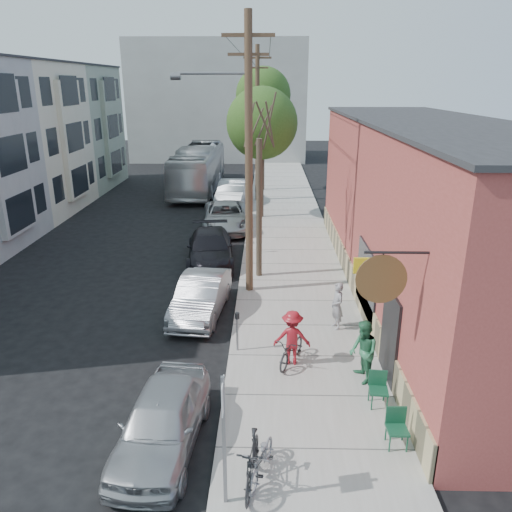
{
  "coord_description": "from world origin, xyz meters",
  "views": [
    {
      "loc": [
        3.1,
        -13.09,
        7.84
      ],
      "look_at": [
        2.71,
        5.13,
        1.5
      ],
      "focal_mm": 35.0,
      "sensor_mm": 36.0,
      "label": 1
    }
  ],
  "objects_px": {
    "sign_post": "(224,429)",
    "patio_chair_a": "(379,390)",
    "utility_pole_near": "(247,154)",
    "cyclist": "(292,338)",
    "car_3": "(226,216)",
    "parking_meter_near": "(237,325)",
    "parked_bike_a": "(252,462)",
    "patron_green": "(363,352)",
    "parked_bike_b": "(262,460)",
    "tree_leafy_far": "(263,95)",
    "patron_grey": "(337,306)",
    "parking_meter_far": "(248,236)",
    "tree_bare": "(259,210)",
    "patio_chair_b": "(397,429)",
    "bus": "(198,169)",
    "car_1": "(201,296)",
    "tree_leafy_mid": "(262,123)",
    "car_2": "(210,248)",
    "car_0": "(162,421)",
    "car_4": "(232,193)"
  },
  "relations": [
    {
      "from": "car_4",
      "to": "bus",
      "type": "relative_size",
      "value": 0.43
    },
    {
      "from": "car_0",
      "to": "bus",
      "type": "height_order",
      "value": "bus"
    },
    {
      "from": "parking_meter_far",
      "to": "bus",
      "type": "height_order",
      "value": "bus"
    },
    {
      "from": "tree_leafy_mid",
      "to": "patron_green",
      "type": "height_order",
      "value": "tree_leafy_mid"
    },
    {
      "from": "patron_green",
      "to": "parked_bike_b",
      "type": "xyz_separation_m",
      "value": [
        -2.68,
        -3.56,
        -0.47
      ]
    },
    {
      "from": "patron_grey",
      "to": "car_4",
      "type": "height_order",
      "value": "patron_grey"
    },
    {
      "from": "car_1",
      "to": "parking_meter_far",
      "type": "bearing_deg",
      "value": 82.91
    },
    {
      "from": "patio_chair_b",
      "to": "cyclist",
      "type": "bearing_deg",
      "value": 120.55
    },
    {
      "from": "utility_pole_near",
      "to": "parked_bike_b",
      "type": "relative_size",
      "value": 6.53
    },
    {
      "from": "sign_post",
      "to": "patio_chair_a",
      "type": "relative_size",
      "value": 3.18
    },
    {
      "from": "utility_pole_near",
      "to": "patio_chair_b",
      "type": "distance_m",
      "value": 10.75
    },
    {
      "from": "sign_post",
      "to": "parking_meter_near",
      "type": "bearing_deg",
      "value": 90.99
    },
    {
      "from": "car_0",
      "to": "car_4",
      "type": "relative_size",
      "value": 0.8
    },
    {
      "from": "patio_chair_a",
      "to": "car_1",
      "type": "xyz_separation_m",
      "value": [
        -5.13,
        5.43,
        0.11
      ]
    },
    {
      "from": "car_2",
      "to": "tree_leafy_mid",
      "type": "bearing_deg",
      "value": 68.29
    },
    {
      "from": "sign_post",
      "to": "parked_bike_b",
      "type": "bearing_deg",
      "value": 44.78
    },
    {
      "from": "patio_chair_b",
      "to": "car_0",
      "type": "xyz_separation_m",
      "value": [
        -5.23,
        0.04,
        0.11
      ]
    },
    {
      "from": "parking_meter_far",
      "to": "parked_bike_b",
      "type": "xyz_separation_m",
      "value": [
        0.79,
        -14.29,
        -0.43
      ]
    },
    {
      "from": "utility_pole_near",
      "to": "parked_bike_b",
      "type": "distance_m",
      "value": 11.0
    },
    {
      "from": "tree_bare",
      "to": "patio_chair_a",
      "type": "bearing_deg",
      "value": -70.7
    },
    {
      "from": "car_0",
      "to": "tree_leafy_mid",
      "type": "bearing_deg",
      "value": 88.93
    },
    {
      "from": "sign_post",
      "to": "car_3",
      "type": "bearing_deg",
      "value": 94.52
    },
    {
      "from": "car_2",
      "to": "tree_bare",
      "type": "bearing_deg",
      "value": -45.0
    },
    {
      "from": "parking_meter_near",
      "to": "patio_chair_b",
      "type": "xyz_separation_m",
      "value": [
        3.78,
        -4.16,
        -0.39
      ]
    },
    {
      "from": "parked_bike_a",
      "to": "car_2",
      "type": "xyz_separation_m",
      "value": [
        -2.3,
        13.43,
        0.04
      ]
    },
    {
      "from": "car_4",
      "to": "sign_post",
      "type": "bearing_deg",
      "value": -82.79
    },
    {
      "from": "tree_leafy_far",
      "to": "patron_grey",
      "type": "height_order",
      "value": "tree_leafy_far"
    },
    {
      "from": "sign_post",
      "to": "parked_bike_a",
      "type": "relative_size",
      "value": 1.58
    },
    {
      "from": "patio_chair_b",
      "to": "patron_green",
      "type": "height_order",
      "value": "patron_green"
    },
    {
      "from": "patron_grey",
      "to": "car_3",
      "type": "distance_m",
      "value": 13.11
    },
    {
      "from": "patio_chair_b",
      "to": "bus",
      "type": "height_order",
      "value": "bus"
    },
    {
      "from": "tree_leafy_far",
      "to": "patron_grey",
      "type": "relative_size",
      "value": 5.53
    },
    {
      "from": "parking_meter_far",
      "to": "tree_bare",
      "type": "height_order",
      "value": "tree_bare"
    },
    {
      "from": "parking_meter_near",
      "to": "parked_bike_a",
      "type": "distance_m",
      "value": 5.37
    },
    {
      "from": "sign_post",
      "to": "car_3",
      "type": "relative_size",
      "value": 0.52
    },
    {
      "from": "car_4",
      "to": "bus",
      "type": "distance_m",
      "value": 5.87
    },
    {
      "from": "sign_post",
      "to": "utility_pole_near",
      "type": "xyz_separation_m",
      "value": [
        0.04,
        10.54,
        3.58
      ]
    },
    {
      "from": "patio_chair_b",
      "to": "tree_leafy_far",
      "type": "bearing_deg",
      "value": 94.89
    },
    {
      "from": "tree_bare",
      "to": "car_3",
      "type": "xyz_separation_m",
      "value": [
        -2.0,
        7.5,
        -2.24
      ]
    },
    {
      "from": "utility_pole_near",
      "to": "cyclist",
      "type": "relative_size",
      "value": 6.09
    },
    {
      "from": "sign_post",
      "to": "bus",
      "type": "distance_m",
      "value": 30.67
    },
    {
      "from": "patio_chair_a",
      "to": "car_1",
      "type": "relative_size",
      "value": 0.21
    },
    {
      "from": "patio_chair_a",
      "to": "bus",
      "type": "height_order",
      "value": "bus"
    },
    {
      "from": "utility_pole_near",
      "to": "car_1",
      "type": "distance_m",
      "value": 5.35
    },
    {
      "from": "car_1",
      "to": "tree_leafy_mid",
      "type": "bearing_deg",
      "value": 87.11
    },
    {
      "from": "sign_post",
      "to": "car_3",
      "type": "xyz_separation_m",
      "value": [
        -1.55,
        19.59,
        -1.09
      ]
    },
    {
      "from": "parking_meter_far",
      "to": "tree_leafy_far",
      "type": "height_order",
      "value": "tree_leafy_far"
    },
    {
      "from": "utility_pole_near",
      "to": "cyclist",
      "type": "xyz_separation_m",
      "value": [
        1.47,
        -5.43,
        -4.44
      ]
    },
    {
      "from": "patio_chair_b",
      "to": "patio_chair_a",
      "type": "bearing_deg",
      "value": 92.19
    },
    {
      "from": "tree_bare",
      "to": "patio_chair_a",
      "type": "height_order",
      "value": "tree_bare"
    }
  ]
}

